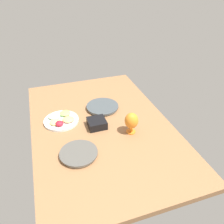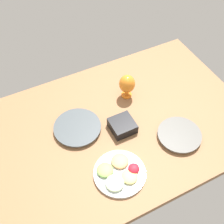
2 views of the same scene
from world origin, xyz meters
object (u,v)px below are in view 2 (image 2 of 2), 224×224
object	(u,v)px
fruit_platter	(119,173)
square_bowl_black	(122,125)
dinner_plate_right	(179,135)
hurricane_glass_orange	(127,84)
dinner_plate_left	(77,128)

from	to	relation	value
fruit_platter	square_bowl_black	size ratio (longest dim) A/B	2.02
dinner_plate_right	fruit_platter	distance (cm)	41.68
square_bowl_black	dinner_plate_right	bearing A→B (deg)	-36.55
hurricane_glass_orange	dinner_plate_left	bearing A→B (deg)	-164.39
dinner_plate_right	hurricane_glass_orange	distance (cm)	43.76
square_bowl_black	dinner_plate_left	bearing A→B (deg)	154.23
dinner_plate_right	square_bowl_black	distance (cm)	32.70
dinner_plate_right	fruit_platter	world-z (taller)	fruit_platter
dinner_plate_left	fruit_platter	xyz separation A→B (cm)	(8.26, -36.41, 0.39)
dinner_plate_right	fruit_platter	size ratio (longest dim) A/B	0.92
dinner_plate_left	square_bowl_black	world-z (taller)	square_bowl_black
dinner_plate_right	hurricane_glass_orange	size ratio (longest dim) A/B	1.51
dinner_plate_left	fruit_platter	bearing A→B (deg)	-77.21
dinner_plate_right	hurricane_glass_orange	xyz separation A→B (cm)	(-11.51, 41.33, 8.60)
dinner_plate_right	dinner_plate_left	bearing A→B (deg)	148.22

